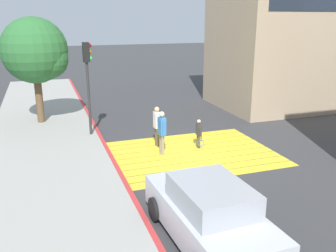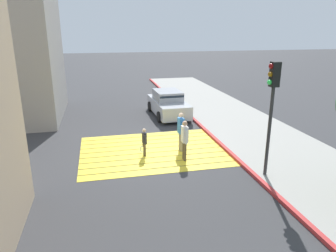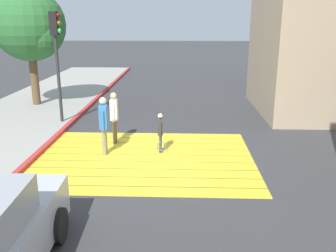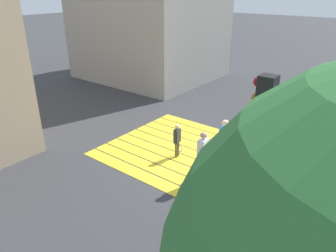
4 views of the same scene
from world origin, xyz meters
name	(u,v)px [view 4 (image 4 of 4)]	position (x,y,z in m)	size (l,w,h in m)	color
ground_plane	(195,155)	(0.00, 0.00, 0.00)	(120.00, 120.00, 0.00)	#38383A
crosswalk_stripes	(195,155)	(0.00, 0.00, 0.01)	(6.40, 4.90, 0.01)	yellow
curb_painted	(286,185)	(-3.25, 0.00, 0.07)	(0.16, 40.00, 0.13)	#BC3333
building_far_south	(149,14)	(8.50, -7.33, 3.94)	(8.00, 7.04, 7.87)	gray
car_parked_near_curb	(305,105)	(-2.00, -5.67, 0.73)	(2.12, 4.37, 1.57)	silver
traffic_light_corner	(259,142)	(-3.58, 3.55, 3.04)	(0.39, 0.28, 4.24)	#2D2D2D
pedestrian_adult_lead	(203,154)	(-1.11, 1.35, 1.00)	(0.23, 0.50, 1.71)	brown
pedestrian_adult_trailing	(224,141)	(-1.24, 0.30, 1.03)	(0.25, 0.52, 1.77)	gray
pedestrian_child_with_racket	(177,139)	(0.44, 0.52, 0.70)	(0.29, 0.39, 1.24)	brown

